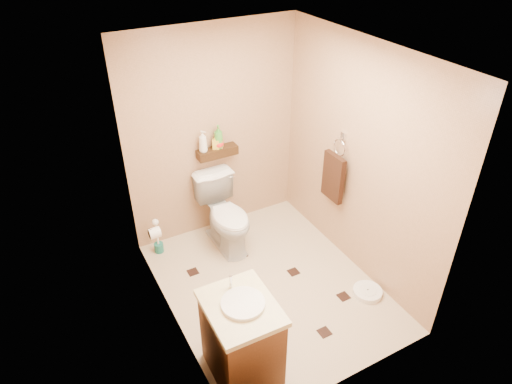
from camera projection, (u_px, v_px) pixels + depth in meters
ground at (269, 286)px, 4.73m from camera, size 2.50×2.50×0.00m
wall_back at (214, 135)px, 5.00m from camera, size 2.00×0.04×2.40m
wall_front at (361, 273)px, 3.16m from camera, size 2.00×0.04×2.40m
wall_left at (164, 220)px, 3.68m from camera, size 0.04×2.50×2.40m
wall_right at (359, 162)px, 4.48m from camera, size 0.04×2.50×2.40m
ceiling at (274, 54)px, 3.43m from camera, size 2.00×2.50×0.02m
wall_shelf at (217, 152)px, 5.04m from camera, size 0.46×0.14×0.10m
floor_accents at (272, 289)px, 4.69m from camera, size 1.31×1.45×0.01m
toilet at (226, 215)px, 5.09m from camera, size 0.46×0.81×0.82m
vanity at (242, 339)px, 3.67m from camera, size 0.55×0.66×0.91m
bathroom_scale at (367, 292)px, 4.62m from camera, size 0.37×0.37×0.06m
toilet_brush at (158, 240)px, 5.10m from camera, size 0.10×0.10×0.45m
towel_ring at (334, 175)px, 4.77m from camera, size 0.12×0.30×0.76m
toilet_paper at (155, 233)px, 4.51m from camera, size 0.12×0.11×0.12m
bottle_a at (203, 141)px, 4.88m from camera, size 0.13×0.13×0.24m
bottle_b at (216, 142)px, 4.96m from camera, size 0.10×0.10×0.16m
bottle_c at (218, 142)px, 4.98m from camera, size 0.13×0.13×0.15m
bottle_d at (218, 137)px, 4.95m from camera, size 0.12×0.12×0.27m
bottle_e at (220, 141)px, 4.99m from camera, size 0.09×0.09×0.15m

